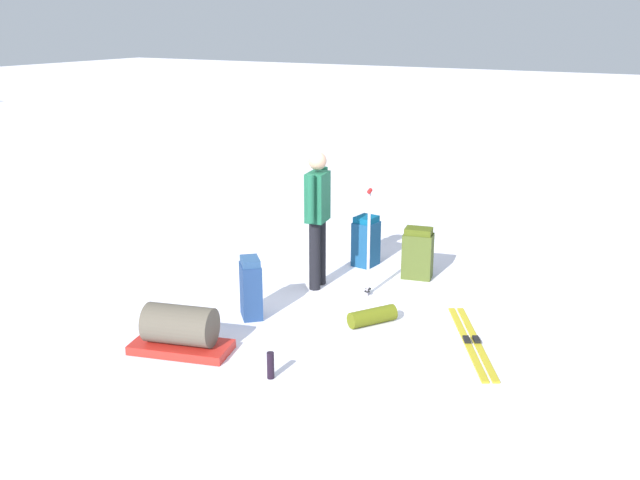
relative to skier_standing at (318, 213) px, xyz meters
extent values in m
plane|color=white|center=(-0.26, -0.18, -0.95)|extent=(80.00, 80.00, 0.00)
cylinder|color=black|center=(0.10, 0.02, -0.53)|extent=(0.14, 0.14, 0.85)
cylinder|color=black|center=(-0.10, -0.02, -0.53)|extent=(0.14, 0.14, 0.85)
cube|color=#1A5B3E|center=(0.00, 0.00, 0.20)|extent=(0.37, 0.27, 0.60)
cylinder|color=#1A5B3E|center=(0.24, 0.04, 0.23)|extent=(0.09, 0.09, 0.58)
cylinder|color=#1A5B3E|center=(-0.24, -0.04, 0.23)|extent=(0.09, 0.09, 0.58)
sphere|color=tan|center=(0.00, 0.00, 0.64)|extent=(0.22, 0.22, 0.22)
cube|color=gold|center=(-0.68, -2.16, -0.94)|extent=(1.58, 0.94, 0.02)
cube|color=black|center=(-0.68, -2.16, -0.92)|extent=(0.15, 0.12, 0.03)
cube|color=gold|center=(-0.63, -2.25, -0.94)|extent=(1.58, 0.94, 0.02)
cube|color=black|center=(-0.63, -2.25, -0.92)|extent=(0.15, 0.12, 0.03)
cube|color=navy|center=(1.03, -0.16, -0.65)|extent=(0.35, 0.31, 0.60)
cube|color=navy|center=(1.03, -0.16, -0.31)|extent=(0.31, 0.27, 0.08)
cube|color=#455220|center=(0.91, -0.96, -0.66)|extent=(0.33, 0.42, 0.59)
cube|color=#435013|center=(0.91, -0.96, -0.33)|extent=(0.30, 0.38, 0.08)
cube|color=navy|center=(-1.21, 0.17, -0.65)|extent=(0.38, 0.38, 0.62)
cube|color=navy|center=(-1.21, 0.17, -0.30)|extent=(0.35, 0.34, 0.08)
cylinder|color=#BCB2C5|center=(0.00, -0.69, -0.32)|extent=(0.02, 0.02, 1.26)
sphere|color=#A51919|center=(0.00, -0.69, 0.34)|extent=(0.05, 0.05, 0.05)
cylinder|color=black|center=(0.00, -0.69, -0.89)|extent=(0.07, 0.07, 0.01)
cylinder|color=#BCB2C5|center=(0.09, -0.66, -0.32)|extent=(0.02, 0.02, 1.26)
sphere|color=#A51919|center=(0.09, -0.66, 0.34)|extent=(0.05, 0.05, 0.05)
cylinder|color=black|center=(0.09, -0.66, -0.89)|extent=(0.07, 0.07, 0.01)
cube|color=red|center=(-2.30, 0.28, -0.91)|extent=(0.69, 1.08, 0.09)
cylinder|color=brown|center=(-2.30, 0.28, -0.66)|extent=(0.57, 0.78, 0.40)
cylinder|color=#5A6214|center=(-0.73, -1.10, -0.86)|extent=(0.56, 0.45, 0.18)
cylinder|color=black|center=(-2.33, -0.82, -0.82)|extent=(0.07, 0.07, 0.26)
camera|label=1|loc=(-7.45, -4.24, 2.27)|focal=40.98mm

